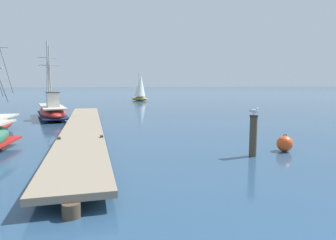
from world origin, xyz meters
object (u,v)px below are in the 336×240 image
perched_seagull (254,111)px  fishing_boat_2 (52,110)px  mooring_piling (253,135)px  distant_sailboat (140,89)px  mooring_buoy (285,144)px

perched_seagull → fishing_boat_2: bearing=120.8°
mooring_piling → distant_sailboat: distant_sailboat is taller
fishing_boat_2 → mooring_buoy: fishing_boat_2 is taller
mooring_piling → distant_sailboat: size_ratio=0.36×
fishing_boat_2 → mooring_piling: (8.44, -14.17, 0.20)m
mooring_piling → fishing_boat_2: bearing=120.8°
fishing_boat_2 → mooring_piling: 16.49m
mooring_piling → mooring_buoy: size_ratio=2.21×
mooring_buoy → distant_sailboat: 33.83m
perched_seagull → mooring_buoy: (1.58, 0.39, -1.33)m
perched_seagull → distant_sailboat: bearing=87.8°
mooring_piling → mooring_buoy: mooring_piling is taller
perched_seagull → mooring_buoy: 2.10m
distant_sailboat → fishing_boat_2: bearing=-115.9°
fishing_boat_2 → perched_seagull: fishing_boat_2 is taller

